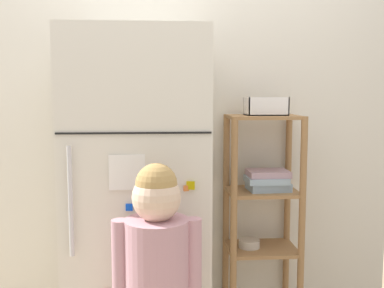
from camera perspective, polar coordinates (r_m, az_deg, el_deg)
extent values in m
cube|color=silver|center=(2.60, -3.23, 0.01)|extent=(2.65, 0.03, 2.18)
cube|color=silver|center=(2.30, -6.77, -7.16)|extent=(0.68, 0.63, 1.68)
cube|color=black|center=(1.93, -7.34, 1.38)|extent=(0.66, 0.01, 0.01)
cylinder|color=silver|center=(1.99, -15.12, -7.04)|extent=(0.02, 0.02, 0.47)
cube|color=white|center=(1.95, -8.23, -3.56)|extent=(0.16, 0.01, 0.15)
cube|color=blue|center=(2.00, -4.70, -10.44)|extent=(0.03, 0.01, 0.03)
cube|color=orange|center=(1.96, -0.74, -5.62)|extent=(0.03, 0.02, 0.02)
cube|color=red|center=(1.97, -4.66, -7.61)|extent=(0.04, 0.01, 0.04)
cube|color=blue|center=(1.98, -7.95, -7.94)|extent=(0.03, 0.01, 0.03)
cube|color=#C3B10A|center=(1.96, -0.18, -5.26)|extent=(0.04, 0.02, 0.04)
cylinder|color=#BF8C99|center=(1.87, -4.44, -15.85)|extent=(0.26, 0.26, 0.43)
sphere|color=#BF8C99|center=(1.88, -4.48, -9.13)|extent=(0.11, 0.11, 0.11)
sphere|color=beige|center=(1.78, -4.53, -6.77)|extent=(0.19, 0.19, 0.19)
sphere|color=tan|center=(1.77, -4.54, -5.09)|extent=(0.17, 0.17, 0.17)
cylinder|color=#BF8C99|center=(1.87, -8.98, -14.91)|extent=(0.07, 0.07, 0.37)
cylinder|color=#BF8C99|center=(1.87, 0.08, -14.86)|extent=(0.07, 0.07, 0.37)
cylinder|color=#9E7247|center=(2.41, 5.29, -11.69)|extent=(0.04, 0.04, 1.26)
cylinder|color=#9E7247|center=(2.49, 13.70, -11.23)|extent=(0.04, 0.04, 1.26)
cylinder|color=#9E7247|center=(2.67, 4.31, -9.88)|extent=(0.04, 0.04, 1.26)
cylinder|color=#9E7247|center=(2.75, 11.93, -9.55)|extent=(0.04, 0.04, 1.26)
cube|color=#9E7247|center=(2.47, 9.08, 3.41)|extent=(0.38, 0.29, 0.02)
cube|color=#9E7247|center=(2.52, 8.92, -5.98)|extent=(0.38, 0.29, 0.02)
cube|color=#9E7247|center=(2.61, 8.79, -12.95)|extent=(0.38, 0.29, 0.02)
cube|color=#99B2C6|center=(2.52, 9.61, -5.28)|extent=(0.23, 0.18, 0.04)
cube|color=#99B2C6|center=(2.49, 9.40, -4.48)|extent=(0.22, 0.18, 0.03)
cube|color=#B293A3|center=(2.50, 9.58, -3.67)|extent=(0.22, 0.18, 0.03)
cylinder|color=beige|center=(2.58, 7.26, -12.39)|extent=(0.12, 0.12, 0.04)
cube|color=white|center=(2.47, 9.32, 3.69)|extent=(0.22, 0.15, 0.01)
cube|color=white|center=(2.40, 9.75, 4.69)|extent=(0.22, 0.01, 0.10)
cube|color=white|center=(2.54, 8.95, 4.79)|extent=(0.22, 0.01, 0.10)
cube|color=white|center=(2.45, 6.94, 4.77)|extent=(0.01, 0.15, 0.10)
cube|color=white|center=(2.49, 11.69, 4.71)|extent=(0.01, 0.15, 0.10)
sphere|color=#CA400F|center=(2.46, 10.18, 4.55)|extent=(0.07, 0.07, 0.07)
sphere|color=#A42217|center=(2.48, 9.90, 4.58)|extent=(0.07, 0.07, 0.07)
sphere|color=#C64B2E|center=(2.49, 9.09, 4.56)|extent=(0.07, 0.07, 0.07)
sphere|color=orange|center=(2.45, 8.68, 4.54)|extent=(0.07, 0.07, 0.07)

